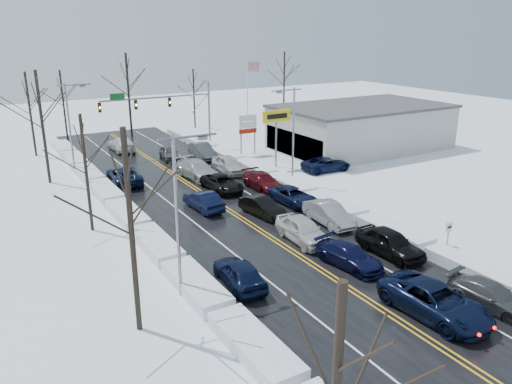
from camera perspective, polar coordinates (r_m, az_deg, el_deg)
ground at (r=35.06m, az=1.91°, el=-5.35°), size 160.00×160.00×0.00m
road_surface at (r=36.63m, az=0.23°, el=-4.27°), size 14.00×84.00×0.01m
snow_bank_left at (r=33.72m, az=-11.02°, el=-6.70°), size 1.86×72.00×0.75m
snow_bank_right at (r=40.77m, az=9.47°, el=-2.14°), size 1.86×72.00×0.75m
traffic_signal_mast at (r=59.48m, az=-9.87°, el=9.71°), size 13.28×0.39×8.00m
tires_plus_sign at (r=52.06m, az=2.35°, el=8.23°), size 3.20×0.34×6.00m
used_vehicles_sign at (r=57.42m, az=-0.94°, el=7.49°), size 2.20×0.22×4.65m
speed_limit_sign at (r=34.17m, az=21.14°, el=-4.33°), size 0.55×0.09×2.35m
flagpole at (r=66.17m, az=-0.85°, el=11.20°), size 1.87×1.20×10.00m
dealership_building at (r=62.17m, az=11.90°, el=7.31°), size 20.40×12.40×5.30m
streetlight_ne at (r=45.89m, az=4.09°, el=7.24°), size 3.20×0.25×9.00m
streetlight_sw at (r=26.27m, az=-8.68°, el=-1.36°), size 3.20×0.25×9.00m
streetlight_nw at (r=52.61m, az=-20.37°, el=7.57°), size 3.20×0.25×9.00m
tree_left_b at (r=22.98m, az=-14.39°, el=-0.19°), size 4.00×4.00×10.00m
tree_left_c at (r=36.65m, az=-19.08°, el=4.48°), size 3.40×3.40×8.50m
tree_left_d at (r=49.92m, az=-23.48°, el=9.05°), size 4.20×4.20×10.50m
tree_left_e at (r=61.88m, az=-24.59°, el=9.76°), size 3.80×3.80×9.50m
tree_far_b at (r=69.46m, az=-21.29°, el=10.63°), size 3.60×3.60×9.00m
tree_far_c at (r=69.14m, az=-14.47°, el=12.42°), size 4.40×4.40×11.00m
tree_far_d at (r=74.11m, az=-7.14°, el=11.83°), size 3.40×3.40×8.50m
tree_far_e at (r=82.05m, az=3.25°, el=13.53°), size 4.20×4.20×10.50m
queued_car_2 at (r=27.92m, az=19.61°, el=-13.09°), size 3.06×6.11×1.66m
queued_car_3 at (r=31.74m, az=10.56°, el=-8.32°), size 2.51×4.90×1.36m
queued_car_4 at (r=34.80m, az=5.35°, el=-5.61°), size 2.27×5.09×1.70m
queued_car_5 at (r=39.31m, az=0.68°, el=-2.66°), size 2.10×4.52×1.43m
queued_car_6 at (r=45.32m, az=-3.88°, el=0.17°), size 2.41×5.16×1.43m
queued_car_7 at (r=49.37m, az=-6.69°, el=1.61°), size 2.91×6.12×1.72m
queued_car_8 at (r=57.01m, az=-9.85°, el=3.72°), size 2.27×4.45×1.45m
queued_car_11 at (r=29.75m, az=25.07°, el=-11.79°), size 2.41×4.79×1.34m
queued_car_12 at (r=33.81m, az=14.97°, el=-6.93°), size 2.09×5.03×1.70m
queued_car_13 at (r=38.05m, az=8.29°, el=-3.59°), size 1.99×4.98×1.61m
queued_car_14 at (r=41.95m, az=4.23°, el=-1.34°), size 2.55×5.02×1.36m
queued_car_15 at (r=45.59m, az=0.79°, el=0.32°), size 2.15×5.14×1.48m
queued_car_16 at (r=50.91m, az=-3.08°, el=2.22°), size 2.14×5.09×1.72m
queued_car_17 at (r=56.96m, az=-6.15°, el=3.88°), size 2.10×5.21×1.68m
oncoming_car_0 at (r=40.78m, az=-6.01°, el=-1.98°), size 1.83×4.67×1.51m
oncoming_car_1 at (r=48.87m, az=-14.75°, el=0.94°), size 3.22×6.02×1.61m
oncoming_car_2 at (r=62.15m, az=-15.05°, el=4.57°), size 2.32×5.59×1.61m
oncoming_car_3 at (r=29.10m, az=-1.89°, el=-10.58°), size 2.21×4.71×1.56m
parked_car_0 at (r=52.04m, az=8.00°, el=2.42°), size 5.38×2.72×1.46m
parked_car_1 at (r=56.82m, az=7.94°, el=3.77°), size 2.38×5.66×1.63m
parked_car_2 at (r=59.77m, az=3.32°, el=4.64°), size 2.14×4.33×1.42m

